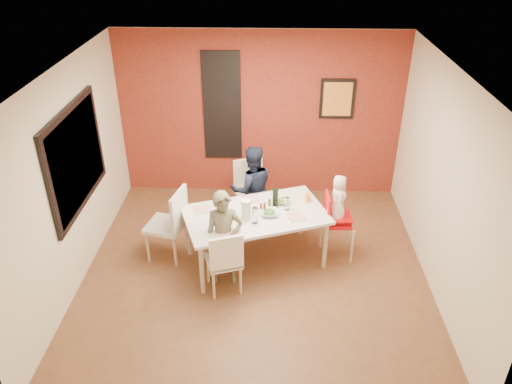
{
  "coord_description": "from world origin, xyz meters",
  "views": [
    {
      "loc": [
        0.19,
        -5.27,
        4.23
      ],
      "look_at": [
        0.0,
        0.3,
        1.05
      ],
      "focal_mm": 35.0,
      "sensor_mm": 36.0,
      "label": 1
    }
  ],
  "objects_px": {
    "chair_near": "(225,259)",
    "paper_towel_roll": "(246,210)",
    "child_near": "(224,238)",
    "toddler": "(338,199)",
    "dining_table": "(256,218)",
    "child_far": "(252,189)",
    "chair_far": "(251,188)",
    "wine_bottle": "(275,198)",
    "high_chair": "(335,220)",
    "chair_left": "(172,221)"
  },
  "relations": [
    {
      "from": "high_chair",
      "to": "chair_near",
      "type": "bearing_deg",
      "value": 117.53
    },
    {
      "from": "chair_near",
      "to": "chair_left",
      "type": "distance_m",
      "value": 1.05
    },
    {
      "from": "high_chair",
      "to": "child_far",
      "type": "height_order",
      "value": "child_far"
    },
    {
      "from": "child_near",
      "to": "child_far",
      "type": "relative_size",
      "value": 0.97
    },
    {
      "from": "child_far",
      "to": "paper_towel_roll",
      "type": "distance_m",
      "value": 0.97
    },
    {
      "from": "dining_table",
      "to": "wine_bottle",
      "type": "bearing_deg",
      "value": 31.82
    },
    {
      "from": "dining_table",
      "to": "toddler",
      "type": "xyz_separation_m",
      "value": [
        1.09,
        0.17,
        0.21
      ]
    },
    {
      "from": "chair_far",
      "to": "chair_left",
      "type": "height_order",
      "value": "chair_left"
    },
    {
      "from": "high_chair",
      "to": "wine_bottle",
      "type": "bearing_deg",
      "value": 88.01
    },
    {
      "from": "chair_left",
      "to": "high_chair",
      "type": "bearing_deg",
      "value": 106.31
    },
    {
      "from": "chair_left",
      "to": "toddler",
      "type": "xyz_separation_m",
      "value": [
        2.21,
        0.12,
        0.32
      ]
    },
    {
      "from": "chair_far",
      "to": "paper_towel_roll",
      "type": "bearing_deg",
      "value": -111.13
    },
    {
      "from": "chair_left",
      "to": "toddler",
      "type": "distance_m",
      "value": 2.24
    },
    {
      "from": "high_chair",
      "to": "chair_left",
      "type": "bearing_deg",
      "value": 90.34
    },
    {
      "from": "child_far",
      "to": "wine_bottle",
      "type": "relative_size",
      "value": 4.64
    },
    {
      "from": "dining_table",
      "to": "toddler",
      "type": "relative_size",
      "value": 3.06
    },
    {
      "from": "child_near",
      "to": "paper_towel_roll",
      "type": "distance_m",
      "value": 0.46
    },
    {
      "from": "high_chair",
      "to": "paper_towel_roll",
      "type": "bearing_deg",
      "value": 101.7
    },
    {
      "from": "high_chair",
      "to": "wine_bottle",
      "type": "height_order",
      "value": "wine_bottle"
    },
    {
      "from": "dining_table",
      "to": "chair_near",
      "type": "relative_size",
      "value": 2.29
    },
    {
      "from": "dining_table",
      "to": "high_chair",
      "type": "relative_size",
      "value": 2.13
    },
    {
      "from": "chair_far",
      "to": "child_near",
      "type": "xyz_separation_m",
      "value": [
        -0.27,
        -1.47,
        0.1
      ]
    },
    {
      "from": "wine_bottle",
      "to": "dining_table",
      "type": "bearing_deg",
      "value": -148.18
    },
    {
      "from": "child_far",
      "to": "toddler",
      "type": "bearing_deg",
      "value": 136.28
    },
    {
      "from": "child_near",
      "to": "child_far",
      "type": "bearing_deg",
      "value": 69.0
    },
    {
      "from": "chair_near",
      "to": "paper_towel_roll",
      "type": "xyz_separation_m",
      "value": [
        0.24,
        0.52,
        0.39
      ]
    },
    {
      "from": "chair_far",
      "to": "wine_bottle",
      "type": "bearing_deg",
      "value": -88.6
    },
    {
      "from": "dining_table",
      "to": "child_near",
      "type": "distance_m",
      "value": 0.57
    },
    {
      "from": "chair_left",
      "to": "wine_bottle",
      "type": "xyz_separation_m",
      "value": [
        1.38,
        0.11,
        0.32
      ]
    },
    {
      "from": "chair_near",
      "to": "child_far",
      "type": "relative_size",
      "value": 0.67
    },
    {
      "from": "chair_left",
      "to": "wine_bottle",
      "type": "distance_m",
      "value": 1.42
    },
    {
      "from": "wine_bottle",
      "to": "chair_far",
      "type": "bearing_deg",
      "value": 112.36
    },
    {
      "from": "dining_table",
      "to": "child_far",
      "type": "distance_m",
      "value": 0.82
    },
    {
      "from": "chair_far",
      "to": "paper_towel_roll",
      "type": "xyz_separation_m",
      "value": [
        -0.0,
        -1.19,
        0.35
      ]
    },
    {
      "from": "chair_near",
      "to": "toddler",
      "type": "height_order",
      "value": "toddler"
    },
    {
      "from": "child_far",
      "to": "dining_table",
      "type": "bearing_deg",
      "value": 80.75
    },
    {
      "from": "wine_bottle",
      "to": "high_chair",
      "type": "bearing_deg",
      "value": 0.7
    },
    {
      "from": "toddler",
      "to": "paper_towel_roll",
      "type": "distance_m",
      "value": 1.24
    },
    {
      "from": "high_chair",
      "to": "toddler",
      "type": "distance_m",
      "value": 0.33
    },
    {
      "from": "chair_near",
      "to": "child_far",
      "type": "height_order",
      "value": "child_far"
    },
    {
      "from": "toddler",
      "to": "paper_towel_roll",
      "type": "height_order",
      "value": "toddler"
    },
    {
      "from": "chair_near",
      "to": "chair_far",
      "type": "bearing_deg",
      "value": -116.67
    },
    {
      "from": "child_far",
      "to": "high_chair",
      "type": "bearing_deg",
      "value": 135.67
    },
    {
      "from": "high_chair",
      "to": "paper_towel_roll",
      "type": "xyz_separation_m",
      "value": [
        -1.18,
        -0.3,
        0.32
      ]
    },
    {
      "from": "paper_towel_roll",
      "to": "chair_near",
      "type": "bearing_deg",
      "value": -114.44
    },
    {
      "from": "dining_table",
      "to": "chair_far",
      "type": "height_order",
      "value": "chair_far"
    },
    {
      "from": "chair_left",
      "to": "child_near",
      "type": "height_order",
      "value": "child_near"
    },
    {
      "from": "chair_far",
      "to": "wine_bottle",
      "type": "relative_size",
      "value": 3.42
    },
    {
      "from": "child_near",
      "to": "dining_table",
      "type": "bearing_deg",
      "value": 40.46
    },
    {
      "from": "high_chair",
      "to": "child_far",
      "type": "xyz_separation_m",
      "value": [
        -1.14,
        0.64,
        0.09
      ]
    }
  ]
}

